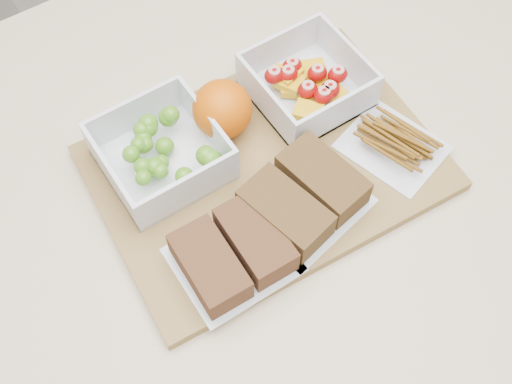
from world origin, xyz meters
TOP-DOWN VIEW (x-y plane):
  - ground at (0.00, 0.00)m, footprint 4.00×4.00m
  - counter at (0.00, 0.00)m, footprint 1.20×0.90m
  - cutting_board at (0.03, 0.01)m, footprint 0.44×0.33m
  - grape_container at (-0.08, 0.09)m, footprint 0.14×0.14m
  - fruit_container at (0.13, 0.08)m, footprint 0.14×0.14m
  - orange at (0.01, 0.09)m, footprint 0.08×0.08m
  - sandwich_bag_left at (-0.08, -0.08)m, footprint 0.13×0.12m
  - sandwich_bag_center at (0.03, -0.06)m, footprint 0.16×0.15m
  - pretzel_bag at (0.18, -0.05)m, footprint 0.13×0.15m

SIDE VIEW (x-z plane):
  - ground at x=0.00m, z-range 0.00..0.00m
  - counter at x=0.00m, z-range 0.00..0.90m
  - cutting_board at x=0.03m, z-range 0.90..0.92m
  - pretzel_bag at x=0.18m, z-range 0.92..0.94m
  - sandwich_bag_left at x=-0.08m, z-range 0.92..0.96m
  - sandwich_bag_center at x=0.03m, z-range 0.92..0.96m
  - fruit_container at x=0.13m, z-range 0.91..0.97m
  - grape_container at x=-0.08m, z-range 0.91..0.97m
  - orange at x=0.01m, z-range 0.92..0.99m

